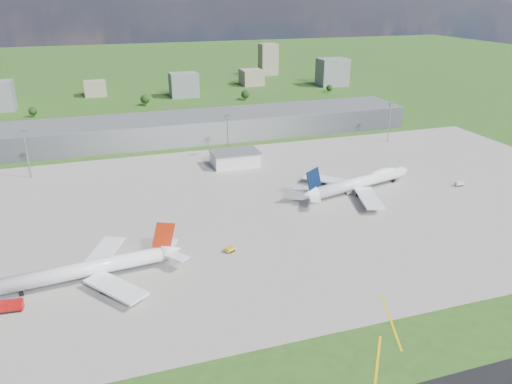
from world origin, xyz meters
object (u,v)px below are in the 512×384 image
object	(u,v)px
fire_truck	(10,306)
airliner_red_twin	(93,268)
tug_yellow	(230,250)
van_white_far	(459,184)
airliner_blue_quad	(361,182)
van_white_near	(347,191)

from	to	relation	value
fire_truck	airliner_red_twin	bearing A→B (deg)	27.41
fire_truck	tug_yellow	xyz separation A→B (m)	(75.78, 15.39, -0.77)
airliner_red_twin	tug_yellow	distance (m)	50.56
fire_truck	van_white_far	bearing A→B (deg)	17.54
airliner_blue_quad	van_white_far	world-z (taller)	airliner_blue_quad
airliner_red_twin	van_white_far	bearing A→B (deg)	-174.96
van_white_near	van_white_far	world-z (taller)	van_white_near
airliner_red_twin	tug_yellow	world-z (taller)	airliner_red_twin
airliner_red_twin	tug_yellow	bearing A→B (deg)	179.53
tug_yellow	van_white_far	world-z (taller)	van_white_far
airliner_red_twin	airliner_blue_quad	size ratio (longest dim) A/B	0.93
airliner_red_twin	fire_truck	size ratio (longest dim) A/B	8.05
van_white_near	van_white_far	xyz separation A→B (m)	(59.65, -9.05, -0.11)
airliner_blue_quad	van_white_far	distance (m)	53.20
airliner_red_twin	van_white_far	distance (m)	184.54
airliner_blue_quad	tug_yellow	size ratio (longest dim) A/B	16.03
airliner_blue_quad	van_white_near	distance (m)	8.36
airliner_blue_quad	van_white_near	bearing A→B (deg)	167.41
airliner_blue_quad	van_white_far	size ratio (longest dim) A/B	15.95
tug_yellow	van_white_near	bearing A→B (deg)	1.11
tug_yellow	fire_truck	bearing A→B (deg)	163.58
airliner_blue_quad	van_white_near	size ratio (longest dim) A/B	14.00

